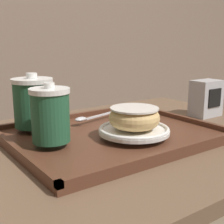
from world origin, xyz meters
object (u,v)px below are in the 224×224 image
(coffee_cup_front, at_px, (50,115))
(napkin_dispenser, at_px, (206,98))
(coffee_cup_rear, at_px, (33,102))
(donut_chocolate_glazed, at_px, (134,117))
(spoon, at_px, (87,118))

(coffee_cup_front, bearing_deg, napkin_dispenser, 2.14)
(coffee_cup_rear, height_order, donut_chocolate_glazed, coffee_cup_rear)
(donut_chocolate_glazed, bearing_deg, napkin_dispenser, 12.21)
(coffee_cup_front, bearing_deg, spoon, 35.76)
(coffee_cup_front, distance_m, coffee_cup_rear, 0.13)
(spoon, relative_size, napkin_dispenser, 1.40)
(coffee_cup_front, xyz_separation_m, spoon, (0.16, 0.11, -0.05))
(coffee_cup_front, relative_size, donut_chocolate_glazed, 1.06)
(spoon, height_order, napkin_dispenser, napkin_dispenser)
(coffee_cup_front, distance_m, spoon, 0.20)
(coffee_cup_rear, xyz_separation_m, napkin_dispenser, (0.51, -0.11, -0.03))
(coffee_cup_front, bearing_deg, donut_chocolate_glazed, -17.41)
(coffee_cup_rear, bearing_deg, coffee_cup_front, -96.97)
(coffee_cup_front, xyz_separation_m, napkin_dispenser, (0.53, 0.02, -0.03))
(coffee_cup_front, relative_size, spoon, 0.79)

